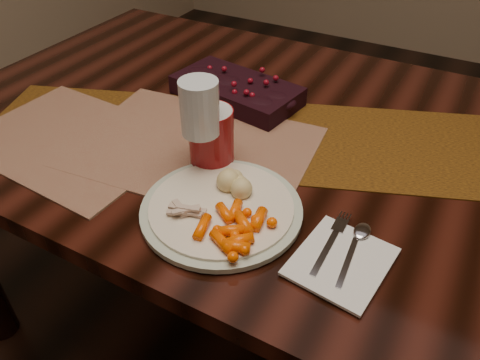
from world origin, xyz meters
The scene contains 15 objects.
floor centered at (0.00, 0.00, 0.00)m, with size 5.00×5.00×0.00m, color black.
dining_table centered at (0.00, 0.00, 0.38)m, with size 1.80×1.00×0.75m, color black.
table_runner centered at (0.05, 0.01, 0.75)m, with size 1.57×0.32×0.00m, color #55290B.
centerpiece centered at (-0.23, 0.08, 0.78)m, with size 0.31×0.16×0.06m, color black, non-canonical shape.
placemat_main centered at (-0.21, -0.15, 0.75)m, with size 0.50×0.36×0.00m, color brown.
placemat_second centered at (-0.46, -0.26, 0.75)m, with size 0.44×0.32×0.00m, color #9A7054.
dinner_plate centered at (-0.05, -0.31, 0.76)m, with size 0.29×0.29×0.02m, color beige.
baby_carrots centered at (-0.02, -0.35, 0.78)m, with size 0.12×0.10×0.02m, color #FF5300, non-canonical shape.
mashed_potatoes centered at (-0.06, -0.25, 0.79)m, with size 0.08×0.07×0.04m, color #EDCB86, non-canonical shape.
turkey_shreds centered at (-0.09, -0.35, 0.78)m, with size 0.08×0.07×0.02m, color beige, non-canonical shape.
napkin centered at (0.18, -0.32, 0.76)m, with size 0.14×0.16×0.01m, color silver.
fork centered at (0.15, -0.30, 0.76)m, with size 0.02×0.14×0.00m, color white, non-canonical shape.
spoon centered at (0.19, -0.29, 0.76)m, with size 0.03×0.14×0.00m, color silver, non-canonical shape.
red_cup centered at (-0.14, -0.19, 0.81)m, with size 0.09×0.09×0.12m, color maroon.
wine_glass centered at (-0.14, -0.22, 0.85)m, with size 0.07×0.07×0.20m, color silver, non-canonical shape.
Camera 1 is at (0.28, -0.83, 1.32)m, focal length 35.00 mm.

